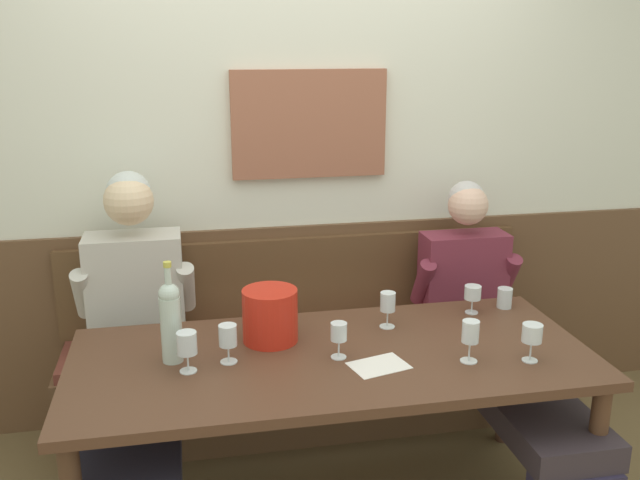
{
  "coord_description": "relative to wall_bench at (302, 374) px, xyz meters",
  "views": [
    {
      "loc": [
        -0.53,
        -2.3,
        1.9
      ],
      "look_at": [
        0.01,
        0.44,
        1.09
      ],
      "focal_mm": 39.11,
      "sensor_mm": 36.0,
      "label": 1
    }
  ],
  "objects": [
    {
      "name": "room_wall_back",
      "position": [
        0.0,
        0.26,
        1.12
      ],
      "size": [
        6.8,
        0.12,
        2.8
      ],
      "color": "silver",
      "rests_on": "ground"
    },
    {
      "name": "wall_bench",
      "position": [
        0.0,
        0.0,
        0.0
      ],
      "size": [
        2.32,
        0.42,
        0.94
      ],
      "color": "brown",
      "rests_on": "ground"
    },
    {
      "name": "wood_wainscot_panel",
      "position": [
        0.0,
        0.21,
        0.22
      ],
      "size": [
        6.8,
        0.03,
        0.99
      ],
      "primitive_type": "cube",
      "color": "brown",
      "rests_on": "ground"
    },
    {
      "name": "wine_bottle_amber_mid",
      "position": [
        -0.61,
        -0.65,
        0.61
      ],
      "size": [
        0.08,
        0.08,
        0.4
      ],
      "color": "silver",
      "rests_on": "dining_table"
    },
    {
      "name": "dining_table",
      "position": [
        0.0,
        -0.71,
        0.36
      ],
      "size": [
        2.02,
        0.87,
        0.72
      ],
      "color": "#523322",
      "rests_on": "ground"
    },
    {
      "name": "wine_glass_near_bucket",
      "position": [
        -0.55,
        -0.75,
        0.55
      ],
      "size": [
        0.07,
        0.07,
        0.16
      ],
      "color": "silver",
      "rests_on": "dining_table"
    },
    {
      "name": "wine_glass_left_end",
      "position": [
        0.49,
        -0.87,
        0.55
      ],
      "size": [
        0.07,
        0.07,
        0.17
      ],
      "color": "silver",
      "rests_on": "dining_table"
    },
    {
      "name": "wine_glass_mid_left",
      "position": [
        0.28,
        -0.5,
        0.55
      ],
      "size": [
        0.07,
        0.07,
        0.16
      ],
      "color": "silver",
      "rests_on": "dining_table"
    },
    {
      "name": "wine_glass_center_rear",
      "position": [
        -0.4,
        -0.7,
        0.55
      ],
      "size": [
        0.07,
        0.07,
        0.15
      ],
      "color": "silver",
      "rests_on": "dining_table"
    },
    {
      "name": "wine_glass_mid_right",
      "position": [
        0.72,
        -0.91,
        0.55
      ],
      "size": [
        0.08,
        0.08,
        0.15
      ],
      "color": "silver",
      "rests_on": "dining_table"
    },
    {
      "name": "person_center_left_seat",
      "position": [
        -0.77,
        -0.36,
        0.37
      ],
      "size": [
        0.53,
        1.31,
        1.34
      ],
      "color": "#292538",
      "rests_on": "ground"
    },
    {
      "name": "water_tumbler_left",
      "position": [
        0.87,
        -0.38,
        0.49
      ],
      "size": [
        0.07,
        0.07,
        0.09
      ],
      "primitive_type": "cylinder",
      "color": "silver",
      "rests_on": "dining_table"
    },
    {
      "name": "wine_glass_right_end",
      "position": [
        0.02,
        -0.74,
        0.54
      ],
      "size": [
        0.06,
        0.06,
        0.14
      ],
      "color": "silver",
      "rests_on": "dining_table"
    },
    {
      "name": "tasting_sheet_left_guest",
      "position": [
        0.15,
        -0.84,
        0.44
      ],
      "size": [
        0.24,
        0.2,
        0.0
      ],
      "primitive_type": "cube",
      "rotation": [
        0.0,
        0.0,
        0.26
      ],
      "color": "white",
      "rests_on": "dining_table"
    },
    {
      "name": "wine_glass_by_bottle",
      "position": [
        0.7,
        -0.42,
        0.53
      ],
      "size": [
        0.07,
        0.07,
        0.13
      ],
      "color": "silver",
      "rests_on": "dining_table"
    },
    {
      "name": "ice_bucket",
      "position": [
        -0.22,
        -0.53,
        0.55
      ],
      "size": [
        0.22,
        0.22,
        0.22
      ],
      "primitive_type": "cylinder",
      "color": "red",
      "rests_on": "dining_table"
    },
    {
      "name": "person_left_seat",
      "position": [
        0.82,
        -0.42,
        0.3
      ],
      "size": [
        0.53,
        1.3,
        1.23
      ],
      "color": "#2E2842",
      "rests_on": "ground"
    }
  ]
}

